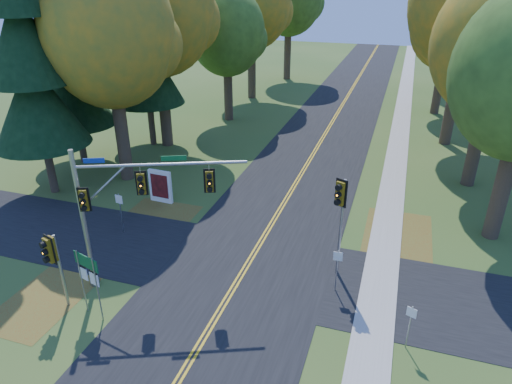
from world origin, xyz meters
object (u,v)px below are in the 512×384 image
(east_signal_pole, at_px, (340,204))
(info_kiosk, at_px, (160,186))
(traffic_mast, at_px, (123,201))
(route_sign_cluster, at_px, (88,273))

(east_signal_pole, xyz_separation_m, info_kiosk, (-11.35, 4.18, -2.68))
(traffic_mast, xyz_separation_m, east_signal_pole, (8.54, 3.49, -0.47))
(route_sign_cluster, xyz_separation_m, info_kiosk, (-2.43, 10.06, -1.07))
(route_sign_cluster, bearing_deg, east_signal_pole, 50.16)
(east_signal_pole, relative_size, route_sign_cluster, 1.64)
(traffic_mast, xyz_separation_m, info_kiosk, (-2.80, 7.67, -3.15))
(route_sign_cluster, bearing_deg, traffic_mast, 97.97)
(east_signal_pole, distance_m, route_sign_cluster, 10.80)
(east_signal_pole, height_order, route_sign_cluster, east_signal_pole)
(traffic_mast, relative_size, route_sign_cluster, 2.23)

